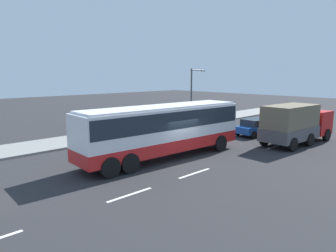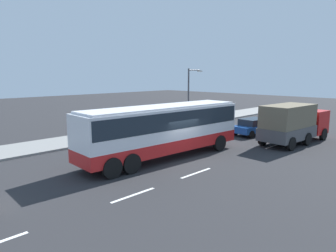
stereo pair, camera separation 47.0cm
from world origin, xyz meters
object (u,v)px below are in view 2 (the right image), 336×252
Objects in this scene: coach_bus at (163,126)px; pedestrian_at_crossing at (178,115)px; pedestrian_near_curb at (134,120)px; street_lamp at (190,92)px; car_blue_saloon at (254,126)px; cargo_truck at (294,123)px.

coach_bus is 6.96× the size of pedestrian_at_crossing.
coach_bus is 9.71m from pedestrian_near_curb.
street_lamp reaches higher than pedestrian_at_crossing.
cargo_truck is at bearing -95.54° from car_blue_saloon.
car_blue_saloon is 0.78× the size of street_lamp.
pedestrian_at_crossing is (-0.93, 8.16, 0.34)m from car_blue_saloon.
street_lamp reaches higher than cargo_truck.
coach_bus is 12.84m from pedestrian_at_crossing.
car_blue_saloon is 2.84× the size of pedestrian_near_curb.
pedestrian_near_curb is at bearing 65.07° from coach_bus.
pedestrian_at_crossing is (-0.09, 11.98, -0.49)m from cargo_truck.
street_lamp reaches higher than car_blue_saloon.
car_blue_saloon is at bearing -120.32° from pedestrian_at_crossing.
coach_bus is at bearing -146.91° from street_lamp.
coach_bus is at bearing 162.30° from cargo_truck.
street_lamp is (10.53, 6.86, 1.45)m from coach_bus.
street_lamp is (-0.40, 7.02, 2.75)m from car_blue_saloon.
pedestrian_near_curb is at bearing 133.24° from car_blue_saloon.
pedestrian_near_curb is 5.46m from pedestrian_at_crossing.
coach_bus is 2.61× the size of car_blue_saloon.
pedestrian_at_crossing is (10.00, 8.00, -0.96)m from coach_bus.
pedestrian_near_curb is at bearing 117.72° from cargo_truck.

